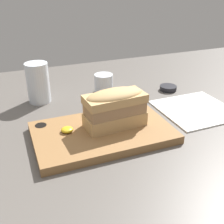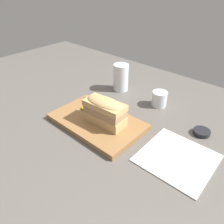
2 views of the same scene
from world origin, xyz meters
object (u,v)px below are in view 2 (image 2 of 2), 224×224
napkin (177,158)px  water_glass (121,79)px  condiment_dish (202,132)px  sandwich (105,110)px  wine_glass (159,99)px  serving_board (97,121)px

napkin → water_glass: bearing=150.8°
napkin → condiment_dish: size_ratio=3.67×
water_glass → sandwich: bearing=-60.9°
sandwich → wine_glass: sandwich is taller
sandwich → water_glass: size_ratio=1.24×
wine_glass → napkin: (20.25, -22.51, -2.66)cm
serving_board → condiment_dish: 36.59cm
water_glass → napkin: bearing=-29.2°
sandwich → condiment_dish: sandwich is taller
sandwich → condiment_dish: (27.29, 19.10, -6.37)cm
wine_glass → serving_board: bearing=-110.9°
wine_glass → water_glass: bearing=178.8°
sandwich → napkin: (26.64, 2.97, -6.94)cm
serving_board → napkin: size_ratio=1.60×
water_glass → napkin: (41.10, -22.96, -5.07)cm
serving_board → napkin: (30.19, 3.56, -0.81)cm
sandwich → wine_glass: 26.62cm
water_glass → condiment_dish: bearing=-9.3°
wine_glass → napkin: bearing=-48.0°
sandwich → napkin: 27.69cm
wine_glass → condiment_dish: bearing=-17.0°
sandwich → napkin: bearing=6.4°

